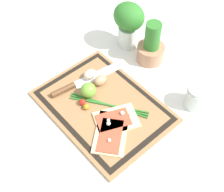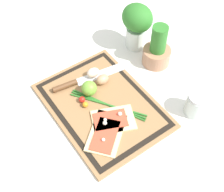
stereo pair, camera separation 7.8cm
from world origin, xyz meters
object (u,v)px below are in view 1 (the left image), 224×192
Objects in this scene: egg_brown at (100,80)px; cherry_tomato_red at (82,102)px; knife at (76,84)px; cherry_tomato_yellow at (86,107)px; lime at (88,90)px; sauce_jar at (196,98)px; herb_glass at (129,22)px; egg_pink at (90,74)px; herb_pot at (151,48)px; pizza_slice_near at (111,134)px; pizza_slice_far at (116,120)px.

egg_brown is 2.24× the size of cherry_tomato_red.
knife is 0.12m from cherry_tomato_yellow.
cherry_tomato_red is (0.02, -0.04, -0.02)m from lime.
knife is 0.47m from sauce_jar.
herb_glass reaches higher than egg_brown.
cherry_tomato_yellow is at bearing -5.03° from cherry_tomato_red.
lime is at bearing -42.29° from egg_pink.
herb_glass is (-0.12, 0.32, 0.08)m from lime.
egg_brown is 0.05m from egg_pink.
cherry_tomato_red is 0.38m from herb_pot.
knife is 3.34× the size of sauce_jar.
knife is (-0.26, 0.04, 0.00)m from pizza_slice_near.
egg_brown is (-0.20, 0.12, 0.01)m from pizza_slice_near.
egg_brown is 0.91× the size of lime.
cherry_tomato_red is 0.13× the size of herb_pot.
pizza_slice_near is at bearing -107.14° from sauce_jar.
egg_brown is 0.12m from cherry_tomato_red.
egg_pink is 0.91× the size of lime.
lime is 2.75× the size of cherry_tomato_yellow.
sauce_jar reaches higher than cherry_tomato_red.
pizza_slice_near is at bearing -2.27° from cherry_tomato_yellow.
lime is at bearing -68.89° from herb_glass.
egg_brown is 0.37m from sauce_jar.
cherry_tomato_yellow is (-0.11, -0.05, 0.01)m from pizza_slice_far.
lime is 0.07m from cherry_tomato_yellow.
pizza_slice_near is at bearing -2.70° from cherry_tomato_red.
egg_brown reaches higher than cherry_tomato_yellow.
knife is at bearing -80.80° from herb_glass.
pizza_slice_near is at bearing -23.93° from egg_pink.
egg_pink is at bearing -148.31° from sauce_jar.
egg_brown reaches higher than cherry_tomato_red.
knife is 5.82× the size of egg_brown.
sauce_jar reaches higher than pizza_slice_near.
pizza_slice_near is 0.98× the size of herb_glass.
pizza_slice_near is 3.44× the size of lime.
cherry_tomato_red is at bearing -51.23° from egg_pink.
pizza_slice_far is at bearing -0.01° from lime.
lime is 0.63× the size of sauce_jar.
herb_pot is (-0.04, 0.38, 0.04)m from cherry_tomato_yellow.
lime reaches higher than pizza_slice_near.
herb_pot reaches higher than knife.
egg_pink is at bearing 137.71° from lime.
herb_glass is at bearing 111.19° from cherry_tomato_red.
knife is at bearing -141.27° from sauce_jar.
pizza_slice_near is at bearing -31.29° from egg_brown.
cherry_tomato_yellow is at bearing -65.46° from herb_glass.
knife is 1.68× the size of herb_pot.
pizza_slice_near reaches higher than knife.
egg_pink is at bearing 164.76° from pizza_slice_far.
pizza_slice_far is at bearing -65.73° from herb_pot.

